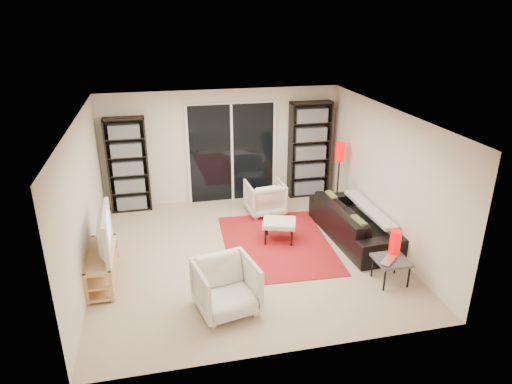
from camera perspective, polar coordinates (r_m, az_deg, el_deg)
floor at (r=7.93m, az=-1.31°, el=-7.66°), size 5.00×5.00×0.00m
wall_back at (r=9.74m, az=-4.26°, el=5.71°), size 5.00×0.02×2.40m
wall_front at (r=5.23m, az=4.03°, el=-9.46°), size 5.00×0.02×2.40m
wall_left at (r=7.39m, az=-20.78°, el=-1.14°), size 0.02×5.00×2.40m
wall_right at (r=8.23m, az=15.96°, el=1.80°), size 0.02×5.00×2.40m
ceiling at (r=7.06m, az=-1.47°, el=9.53°), size 5.00×5.00×0.02m
sliding_door at (r=9.78m, az=-3.04°, el=4.89°), size 1.92×0.08×2.16m
bookshelf_left at (r=9.58m, az=-15.70°, el=3.24°), size 0.80×0.30×1.95m
bookshelf_right at (r=10.07m, az=6.70°, el=5.26°), size 0.90×0.30×2.10m
tv_stand at (r=7.43m, az=-18.65°, el=-8.80°), size 0.40×1.25×0.50m
tv at (r=7.16m, az=-19.04°, el=-4.86°), size 0.20×1.16×0.67m
rug at (r=8.23m, az=2.60°, el=-6.46°), size 1.96×2.59×0.01m
sofa at (r=8.48m, az=12.18°, el=-3.65°), size 1.00×2.27×0.65m
armchair_back at (r=9.30m, az=1.12°, el=-0.67°), size 0.77×0.79×0.68m
armchair_front at (r=6.40m, az=-3.75°, el=-11.76°), size 0.94×0.96×0.74m
ottoman at (r=8.18m, az=2.92°, el=-3.96°), size 0.70×0.63×0.40m
side_table at (r=7.29m, az=16.57°, el=-8.33°), size 0.50×0.50×0.40m
laptop at (r=7.17m, az=16.59°, el=-8.34°), size 0.42×0.41×0.03m
table_lamp at (r=7.34m, az=17.00°, el=-6.05°), size 0.17×0.17×0.38m
floor_lamp at (r=9.45m, az=10.40°, el=4.13°), size 0.21×0.21×1.41m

